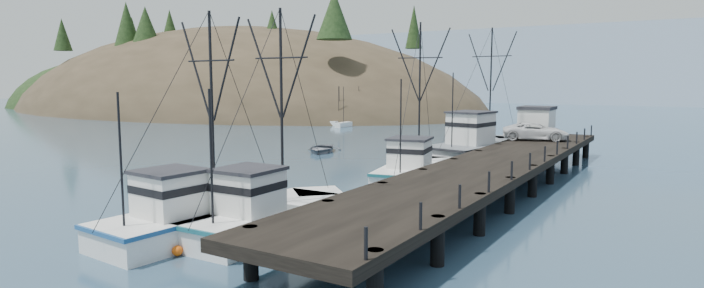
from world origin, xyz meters
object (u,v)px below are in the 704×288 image
object	(u,v)px
pier	(492,167)
trawler_far	(415,170)
trawler_mid	(199,217)
pickup_truck	(536,131)
motorboat	(321,152)
trawler_near	(270,214)
work_vessel	(481,149)
pier_shed	(537,121)

from	to	relation	value
pier	trawler_far	bearing A→B (deg)	169.70
trawler_mid	trawler_far	distance (m)	18.14
pickup_truck	pier	bearing A→B (deg)	166.17
pier	trawler_far	size ratio (longest dim) A/B	3.75
pickup_truck	motorboat	bearing A→B (deg)	84.85
pier	trawler_near	size ratio (longest dim) A/B	3.99
work_vessel	pier	bearing A→B (deg)	-68.54
trawler_far	pier	bearing A→B (deg)	-10.30
work_vessel	trawler_far	bearing A→B (deg)	-95.94
trawler_mid	work_vessel	xyz separation A→B (m)	(3.92, 29.06, 0.41)
pier	pickup_truck	distance (m)	14.56
pier	trawler_near	distance (m)	15.91
trawler_far	work_vessel	bearing A→B (deg)	84.06
work_vessel	motorboat	size ratio (longest dim) A/B	2.86
work_vessel	pier_shed	bearing A→B (deg)	60.26
motorboat	pier_shed	bearing A→B (deg)	-1.04
trawler_near	trawler_far	bearing A→B (deg)	89.02
trawler_mid	trawler_far	bearing A→B (deg)	81.24
pickup_truck	motorboat	size ratio (longest dim) A/B	1.10
pickup_truck	motorboat	distance (m)	20.61
trawler_near	trawler_mid	world-z (taller)	trawler_near
trawler_mid	motorboat	xyz separation A→B (m)	(-12.01, 27.24, -0.82)
pier_shed	trawler_mid	bearing A→B (deg)	-101.72
pier	trawler_mid	xyz separation A→B (m)	(-8.73, -16.84, -0.87)
pier	work_vessel	size ratio (longest dim) A/B	3.05
trawler_far	pier_shed	distance (m)	17.69
work_vessel	pier_shed	world-z (taller)	work_vessel
trawler_mid	pickup_truck	distance (m)	32.40
trawler_near	pickup_truck	bearing A→B (deg)	79.31
trawler_near	work_vessel	xyz separation A→B (m)	(1.43, 26.83, 0.41)
pier	motorboat	size ratio (longest dim) A/B	8.74
trawler_far	trawler_mid	bearing A→B (deg)	-98.76
trawler_far	motorboat	world-z (taller)	trawler_far
work_vessel	pier_shed	size ratio (longest dim) A/B	4.50
trawler_mid	work_vessel	bearing A→B (deg)	82.31
pier	motorboat	world-z (taller)	pier
pier	pier_shed	bearing A→B (deg)	94.76
work_vessel	trawler_mid	bearing A→B (deg)	-97.69
trawler_near	trawler_mid	size ratio (longest dim) A/B	1.01
work_vessel	motorboat	distance (m)	16.08
pier_shed	trawler_far	bearing A→B (deg)	-104.78
pier	trawler_mid	size ratio (longest dim) A/B	4.04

